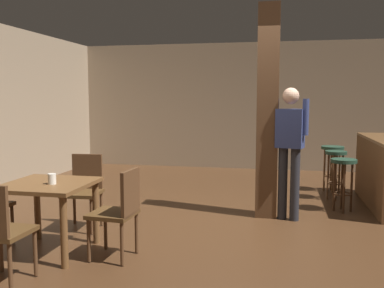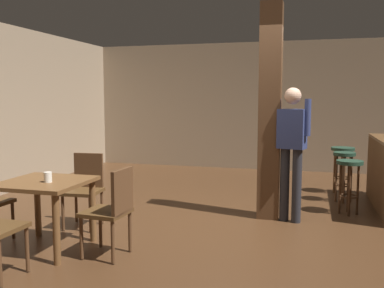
{
  "view_description": "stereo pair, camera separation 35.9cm",
  "coord_description": "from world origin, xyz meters",
  "px_view_note": "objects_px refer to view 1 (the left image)",
  "views": [
    {
      "loc": [
        0.56,
        -5.12,
        1.6
      ],
      "look_at": [
        -0.53,
        0.12,
        1.01
      ],
      "focal_mm": 40.0,
      "sensor_mm": 36.0,
      "label": 1
    },
    {
      "loc": [
        0.91,
        -5.04,
        1.6
      ],
      "look_at": [
        -0.53,
        0.12,
        1.01
      ],
      "focal_mm": 40.0,
      "sensor_mm": 36.0,
      "label": 2
    }
  ],
  "objects_px": {
    "dining_table": "(49,196)",
    "chair_east": "(120,209)",
    "standing_person": "(290,144)",
    "chair_north": "(84,187)",
    "bar_counter": "(381,172)",
    "bar_stool_near": "(343,172)",
    "bar_stool_mid": "(336,164)",
    "bar_stool_far": "(332,157)",
    "napkin_cup": "(52,179)"
  },
  "relations": [
    {
      "from": "chair_east",
      "to": "bar_stool_mid",
      "type": "distance_m",
      "value": 3.86
    },
    {
      "from": "standing_person",
      "to": "bar_stool_mid",
      "type": "xyz_separation_m",
      "value": [
        0.74,
        1.28,
        -0.44
      ]
    },
    {
      "from": "standing_person",
      "to": "chair_north",
      "type": "bearing_deg",
      "value": -160.36
    },
    {
      "from": "standing_person",
      "to": "bar_stool_mid",
      "type": "bearing_deg",
      "value": 60.21
    },
    {
      "from": "bar_counter",
      "to": "bar_stool_mid",
      "type": "bearing_deg",
      "value": 154.46
    },
    {
      "from": "chair_north",
      "to": "dining_table",
      "type": "bearing_deg",
      "value": -89.02
    },
    {
      "from": "dining_table",
      "to": "bar_counter",
      "type": "distance_m",
      "value": 4.65
    },
    {
      "from": "bar_stool_far",
      "to": "standing_person",
      "type": "bearing_deg",
      "value": -111.6
    },
    {
      "from": "bar_counter",
      "to": "bar_stool_mid",
      "type": "relative_size",
      "value": 2.61
    },
    {
      "from": "dining_table",
      "to": "bar_stool_far",
      "type": "bearing_deg",
      "value": 48.66
    },
    {
      "from": "bar_stool_mid",
      "to": "dining_table",
      "type": "bearing_deg",
      "value": -136.55
    },
    {
      "from": "bar_counter",
      "to": "bar_stool_near",
      "type": "relative_size",
      "value": 2.69
    },
    {
      "from": "napkin_cup",
      "to": "standing_person",
      "type": "height_order",
      "value": "standing_person"
    },
    {
      "from": "standing_person",
      "to": "bar_stool_near",
      "type": "xyz_separation_m",
      "value": [
        0.75,
        0.57,
        -0.44
      ]
    },
    {
      "from": "standing_person",
      "to": "bar_stool_near",
      "type": "bearing_deg",
      "value": 37.16
    },
    {
      "from": "dining_table",
      "to": "napkin_cup",
      "type": "bearing_deg",
      "value": -36.74
    },
    {
      "from": "bar_stool_mid",
      "to": "bar_stool_far",
      "type": "distance_m",
      "value": 0.62
    },
    {
      "from": "napkin_cup",
      "to": "bar_stool_far",
      "type": "bearing_deg",
      "value": 49.83
    },
    {
      "from": "napkin_cup",
      "to": "bar_counter",
      "type": "xyz_separation_m",
      "value": [
        3.69,
        2.77,
        -0.27
      ]
    },
    {
      "from": "dining_table",
      "to": "bar_stool_mid",
      "type": "bearing_deg",
      "value": 43.45
    },
    {
      "from": "napkin_cup",
      "to": "chair_north",
      "type": "bearing_deg",
      "value": 95.93
    },
    {
      "from": "bar_stool_near",
      "to": "bar_stool_mid",
      "type": "height_order",
      "value": "bar_stool_mid"
    },
    {
      "from": "napkin_cup",
      "to": "standing_person",
      "type": "xyz_separation_m",
      "value": [
        2.35,
        1.78,
        0.22
      ]
    },
    {
      "from": "chair_north",
      "to": "bar_counter",
      "type": "bearing_deg",
      "value": 26.29
    },
    {
      "from": "bar_counter",
      "to": "dining_table",
      "type": "bearing_deg",
      "value": -144.27
    },
    {
      "from": "dining_table",
      "to": "chair_north",
      "type": "distance_m",
      "value": 0.85
    },
    {
      "from": "standing_person",
      "to": "bar_stool_far",
      "type": "relative_size",
      "value": 2.23
    },
    {
      "from": "bar_stool_mid",
      "to": "chair_north",
      "type": "bearing_deg",
      "value": -145.86
    },
    {
      "from": "bar_counter",
      "to": "napkin_cup",
      "type": "bearing_deg",
      "value": -143.1
    },
    {
      "from": "chair_north",
      "to": "napkin_cup",
      "type": "bearing_deg",
      "value": -84.07
    },
    {
      "from": "chair_north",
      "to": "bar_counter",
      "type": "distance_m",
      "value": 4.22
    },
    {
      "from": "bar_counter",
      "to": "bar_stool_mid",
      "type": "distance_m",
      "value": 0.67
    },
    {
      "from": "chair_east",
      "to": "standing_person",
      "type": "bearing_deg",
      "value": 46.48
    },
    {
      "from": "standing_person",
      "to": "napkin_cup",
      "type": "bearing_deg",
      "value": -142.97
    },
    {
      "from": "bar_counter",
      "to": "bar_stool_near",
      "type": "xyz_separation_m",
      "value": [
        -0.58,
        -0.42,
        0.05
      ]
    },
    {
      "from": "napkin_cup",
      "to": "bar_stool_mid",
      "type": "bearing_deg",
      "value": 44.73
    },
    {
      "from": "napkin_cup",
      "to": "standing_person",
      "type": "distance_m",
      "value": 2.96
    },
    {
      "from": "dining_table",
      "to": "chair_east",
      "type": "bearing_deg",
      "value": -1.81
    },
    {
      "from": "standing_person",
      "to": "bar_stool_mid",
      "type": "height_order",
      "value": "standing_person"
    },
    {
      "from": "napkin_cup",
      "to": "bar_stool_mid",
      "type": "relative_size",
      "value": 0.14
    },
    {
      "from": "napkin_cup",
      "to": "dining_table",
      "type": "bearing_deg",
      "value": 143.26
    },
    {
      "from": "dining_table",
      "to": "chair_east",
      "type": "height_order",
      "value": "chair_east"
    },
    {
      "from": "chair_north",
      "to": "standing_person",
      "type": "distance_m",
      "value": 2.65
    },
    {
      "from": "bar_stool_mid",
      "to": "standing_person",
      "type": "bearing_deg",
      "value": -119.79
    },
    {
      "from": "chair_north",
      "to": "bar_stool_near",
      "type": "xyz_separation_m",
      "value": [
        3.2,
        1.45,
        0.05
      ]
    },
    {
      "from": "standing_person",
      "to": "bar_counter",
      "type": "bearing_deg",
      "value": 36.67
    },
    {
      "from": "bar_stool_near",
      "to": "bar_stool_far",
      "type": "height_order",
      "value": "bar_stool_far"
    },
    {
      "from": "napkin_cup",
      "to": "bar_stool_far",
      "type": "relative_size",
      "value": 0.14
    },
    {
      "from": "napkin_cup",
      "to": "bar_stool_near",
      "type": "height_order",
      "value": "napkin_cup"
    },
    {
      "from": "chair_north",
      "to": "standing_person",
      "type": "xyz_separation_m",
      "value": [
        2.45,
        0.87,
        0.5
      ]
    }
  ]
}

